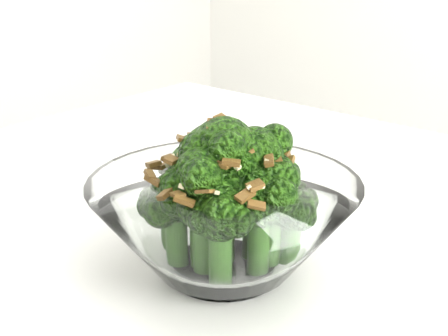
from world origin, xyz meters
The scene contains 1 object.
broccoli_dish centered at (-0.11, -0.17, 0.80)m, with size 0.19×0.19×0.12m.
Camera 1 is at (0.17, -0.52, 1.00)m, focal length 55.00 mm.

